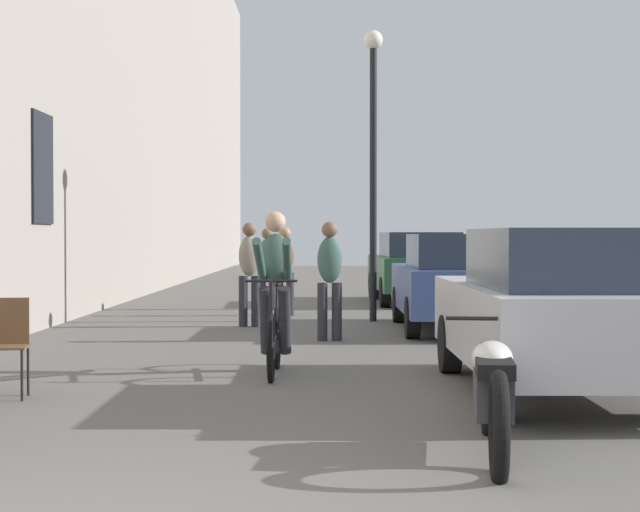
# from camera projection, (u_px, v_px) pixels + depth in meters

# --- Properties ---
(cafe_chair_mid_toward_wall) EXTENTS (0.42, 0.42, 0.89)m
(cafe_chair_mid_toward_wall) POSITION_uv_depth(u_px,v_px,m) (8.00, 340.00, 9.30)
(cafe_chair_mid_toward_wall) COLOR black
(cafe_chair_mid_toward_wall) RESTS_ON ground_plane
(cyclist_on_bicycle) EXTENTS (0.52, 1.76, 1.74)m
(cyclist_on_bicycle) POSITION_uv_depth(u_px,v_px,m) (275.00, 296.00, 10.93)
(cyclist_on_bicycle) COLOR black
(cyclist_on_bicycle) RESTS_ON ground_plane
(pedestrian_near) EXTENTS (0.36, 0.27, 1.64)m
(pedestrian_near) POSITION_uv_depth(u_px,v_px,m) (330.00, 274.00, 14.24)
(pedestrian_near) COLOR #26262D
(pedestrian_near) RESTS_ON ground_plane
(pedestrian_mid) EXTENTS (0.38, 0.30, 1.66)m
(pedestrian_mid) POSITION_uv_depth(u_px,v_px,m) (249.00, 268.00, 16.45)
(pedestrian_mid) COLOR #26262D
(pedestrian_mid) RESTS_ON ground_plane
(pedestrian_far) EXTENTS (0.37, 0.29, 1.60)m
(pedestrian_far) POSITION_uv_depth(u_px,v_px,m) (285.00, 266.00, 18.71)
(pedestrian_far) COLOR #26262D
(pedestrian_far) RESTS_ON ground_plane
(pedestrian_furthest) EXTENTS (0.36, 0.27, 1.59)m
(pedestrian_furthest) POSITION_uv_depth(u_px,v_px,m) (267.00, 264.00, 20.28)
(pedestrian_furthest) COLOR #26262D
(pedestrian_furthest) RESTS_ON ground_plane
(street_lamp) EXTENTS (0.32, 0.32, 4.90)m
(street_lamp) POSITION_uv_depth(u_px,v_px,m) (373.00, 137.00, 17.44)
(street_lamp) COLOR black
(street_lamp) RESTS_ON ground_plane
(parked_car_nearest) EXTENTS (1.82, 4.27, 1.52)m
(parked_car_nearest) POSITION_uv_depth(u_px,v_px,m) (559.00, 309.00, 9.41)
(parked_car_nearest) COLOR #B7B7BC
(parked_car_nearest) RESTS_ON ground_plane
(parked_car_second) EXTENTS (1.76, 4.14, 1.47)m
(parked_car_second) POSITION_uv_depth(u_px,v_px,m) (457.00, 281.00, 15.76)
(parked_car_second) COLOR #384C84
(parked_car_second) RESTS_ON ground_plane
(parked_car_third) EXTENTS (1.92, 4.31, 1.51)m
(parked_car_third) POSITION_uv_depth(u_px,v_px,m) (417.00, 266.00, 22.12)
(parked_car_third) COLOR #23512D
(parked_car_third) RESTS_ON ground_plane
(parked_motorcycle) EXTENTS (0.62, 2.14, 0.92)m
(parked_motorcycle) POSITION_uv_depth(u_px,v_px,m) (493.00, 393.00, 6.92)
(parked_motorcycle) COLOR black
(parked_motorcycle) RESTS_ON ground_plane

